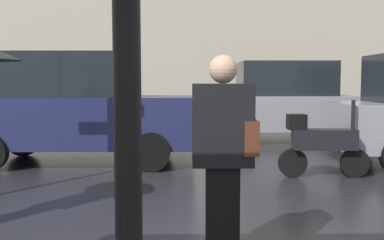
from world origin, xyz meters
name	(u,v)px	position (x,y,z in m)	size (l,w,h in m)	color
pedestrian_with_bag	(224,148)	(0.67, 1.52, 0.98)	(0.53, 0.24, 1.73)	black
parked_scooter	(321,143)	(2.50, 5.06, 0.56)	(1.45, 0.32, 1.23)	black
parked_car_left	(77,108)	(-1.69, 6.42, 1.03)	(4.25, 1.88, 2.05)	#1E234C
parked_car_right	(290,102)	(3.01, 9.68, 1.01)	(4.21, 2.07, 2.03)	gray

